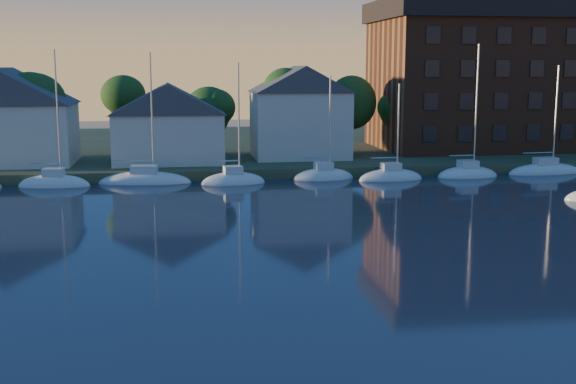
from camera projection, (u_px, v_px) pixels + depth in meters
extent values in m
cube|color=#354025|center=(217.00, 151.00, 92.99)|extent=(160.00, 50.00, 2.00)
cube|color=brown|center=(231.00, 177.00, 70.61)|extent=(120.00, 3.00, 1.00)
cube|color=beige|center=(7.00, 134.00, 72.40)|extent=(13.00, 9.00, 6.00)
cube|color=beige|center=(169.00, 138.00, 73.96)|extent=(11.00, 8.00, 5.00)
cube|color=beige|center=(300.00, 125.00, 77.87)|extent=(10.00, 8.00, 7.00)
cube|color=brown|center=(503.00, 85.00, 86.99)|extent=(30.00, 16.00, 15.00)
cube|color=black|center=(507.00, 11.00, 85.50)|extent=(31.00, 17.00, 2.40)
cylinder|color=#3C261B|center=(57.00, 141.00, 78.09)|extent=(0.50, 0.50, 3.50)
sphere|color=#1B3C15|center=(55.00, 100.00, 77.33)|extent=(5.40, 5.40, 5.40)
cylinder|color=#3C261B|center=(132.00, 140.00, 79.32)|extent=(0.50, 0.50, 3.50)
sphere|color=#1B3C15|center=(131.00, 99.00, 78.55)|extent=(5.40, 5.40, 5.40)
cylinder|color=#3C261B|center=(205.00, 139.00, 80.54)|extent=(0.50, 0.50, 3.50)
sphere|color=#1B3C15|center=(205.00, 99.00, 79.77)|extent=(5.40, 5.40, 5.40)
cylinder|color=#3C261B|center=(276.00, 138.00, 81.76)|extent=(0.50, 0.50, 3.50)
sphere|color=#1B3C15|center=(276.00, 98.00, 80.99)|extent=(5.40, 5.40, 5.40)
cylinder|color=#3C261B|center=(345.00, 137.00, 82.98)|extent=(0.50, 0.50, 3.50)
sphere|color=#1B3C15|center=(345.00, 98.00, 82.22)|extent=(5.40, 5.40, 5.40)
cylinder|color=#3C261B|center=(412.00, 136.00, 84.20)|extent=(0.50, 0.50, 3.50)
sphere|color=#1B3C15|center=(413.00, 97.00, 83.44)|extent=(5.40, 5.40, 5.40)
cylinder|color=#3C261B|center=(477.00, 135.00, 85.43)|extent=(0.50, 0.50, 3.50)
sphere|color=#1B3C15|center=(478.00, 97.00, 84.66)|extent=(5.40, 5.40, 5.40)
cylinder|color=#3C261B|center=(540.00, 134.00, 86.65)|extent=(0.50, 0.50, 3.50)
sphere|color=#1B3C15|center=(542.00, 96.00, 85.88)|extent=(5.40, 5.40, 5.40)
ellipsoid|color=silver|center=(57.00, 187.00, 65.25)|extent=(7.50, 2.40, 2.20)
cube|color=silver|center=(57.00, 172.00, 65.02)|extent=(2.10, 1.32, 0.70)
cylinder|color=#A5A8AD|center=(62.00, 121.00, 64.34)|extent=(0.16, 0.16, 10.00)
cylinder|color=#A5A8AD|center=(47.00, 163.00, 64.75)|extent=(3.15, 0.12, 0.12)
ellipsoid|color=silver|center=(147.00, 184.00, 66.47)|extent=(7.50, 2.40, 2.20)
cube|color=silver|center=(147.00, 170.00, 66.25)|extent=(2.10, 1.32, 0.70)
cylinder|color=#A5A8AD|center=(153.00, 120.00, 65.56)|extent=(0.16, 0.16, 10.00)
cylinder|color=#A5A8AD|center=(137.00, 161.00, 65.97)|extent=(3.15, 0.12, 0.12)
ellipsoid|color=silver|center=(234.00, 182.00, 67.69)|extent=(7.50, 2.40, 2.20)
cube|color=silver|center=(234.00, 169.00, 67.47)|extent=(2.10, 1.32, 0.70)
cylinder|color=#A5A8AD|center=(241.00, 119.00, 66.78)|extent=(0.16, 0.16, 10.00)
cylinder|color=#A5A8AD|center=(225.00, 160.00, 67.20)|extent=(3.15, 0.12, 0.12)
ellipsoid|color=silver|center=(317.00, 180.00, 68.91)|extent=(7.50, 2.40, 2.20)
cube|color=silver|center=(317.00, 167.00, 68.69)|extent=(2.10, 1.32, 0.70)
cylinder|color=#A5A8AD|center=(326.00, 118.00, 68.00)|extent=(0.16, 0.16, 10.00)
cylinder|color=#A5A8AD|center=(309.00, 158.00, 68.42)|extent=(3.15, 0.12, 0.12)
ellipsoid|color=silver|center=(398.00, 178.00, 70.14)|extent=(7.50, 2.40, 2.20)
cube|color=silver|center=(398.00, 165.00, 69.91)|extent=(2.10, 1.32, 0.70)
cylinder|color=#A5A8AD|center=(407.00, 117.00, 69.23)|extent=(0.16, 0.16, 10.00)
cylinder|color=#A5A8AD|center=(390.00, 156.00, 69.64)|extent=(3.15, 0.12, 0.12)
ellipsoid|color=silver|center=(476.00, 176.00, 71.36)|extent=(7.50, 2.40, 2.20)
cube|color=silver|center=(476.00, 163.00, 71.13)|extent=(2.10, 1.32, 0.70)
cylinder|color=#A5A8AD|center=(486.00, 116.00, 70.45)|extent=(0.16, 0.16, 10.00)
cylinder|color=#A5A8AD|center=(469.00, 155.00, 70.86)|extent=(3.15, 0.12, 0.12)
ellipsoid|color=silver|center=(551.00, 174.00, 72.58)|extent=(7.50, 2.40, 2.20)
cube|color=silver|center=(552.00, 162.00, 72.36)|extent=(2.10, 1.32, 0.70)
cylinder|color=#A5A8AD|center=(562.00, 115.00, 71.67)|extent=(0.16, 0.16, 10.00)
cylinder|color=#A5A8AD|center=(545.00, 153.00, 72.08)|extent=(3.15, 0.12, 0.12)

